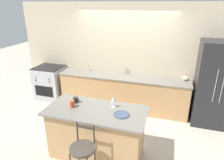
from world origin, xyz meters
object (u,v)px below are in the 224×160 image
(tumbler_cup, at_px, (72,104))
(soap_bottle, at_px, (89,69))
(wine_glass, at_px, (113,100))
(refrigerator, at_px, (215,84))
(coffee_mug, at_px, (76,100))
(bar_stool_near, at_px, (83,154))
(dinner_plate, at_px, (122,115))
(pumpkin_decoration, at_px, (186,78))
(oven_range, at_px, (51,83))

(tumbler_cup, xyz_separation_m, soap_bottle, (-0.56, 2.03, -0.03))
(wine_glass, bearing_deg, refrigerator, 41.00)
(wine_glass, distance_m, coffee_mug, 0.72)
(bar_stool_near, height_order, coffee_mug, coffee_mug)
(coffee_mug, bearing_deg, dinner_plate, -11.13)
(bar_stool_near, distance_m, coffee_mug, 1.06)
(bar_stool_near, relative_size, soap_bottle, 6.34)
(refrigerator, bearing_deg, bar_stool_near, -130.09)
(tumbler_cup, bearing_deg, pumpkin_decoration, 46.67)
(soap_bottle, bearing_deg, dinner_plate, -54.31)
(bar_stool_near, xyz_separation_m, tumbler_cup, (-0.48, 0.65, 0.44))
(refrigerator, distance_m, soap_bottle, 3.14)
(tumbler_cup, bearing_deg, bar_stool_near, -53.29)
(oven_range, xyz_separation_m, pumpkin_decoration, (3.69, 0.22, 0.48))
(refrigerator, xyz_separation_m, dinner_plate, (-1.68, -1.85, -0.01))
(coffee_mug, relative_size, soap_bottle, 0.76)
(soap_bottle, bearing_deg, wine_glass, -55.53)
(tumbler_cup, height_order, soap_bottle, soap_bottle)
(oven_range, xyz_separation_m, tumbler_cup, (1.72, -1.87, 0.52))
(bar_stool_near, height_order, wine_glass, wine_glass)
(bar_stool_near, bearing_deg, refrigerator, 49.91)
(bar_stool_near, height_order, pumpkin_decoration, pumpkin_decoration)
(wine_glass, distance_m, tumbler_cup, 0.73)
(wine_glass, relative_size, tumbler_cup, 1.79)
(dinner_plate, distance_m, tumbler_cup, 0.90)
(oven_range, bearing_deg, wine_glass, -34.47)
(coffee_mug, distance_m, pumpkin_decoration, 2.75)
(wine_glass, bearing_deg, oven_range, 145.53)
(coffee_mug, xyz_separation_m, pumpkin_decoration, (1.98, 1.90, -0.04))
(bar_stool_near, relative_size, dinner_plate, 3.91)
(dinner_plate, bearing_deg, wine_glass, 134.86)
(oven_range, height_order, pumpkin_decoration, pumpkin_decoration)
(tumbler_cup, bearing_deg, soap_bottle, 105.35)
(refrigerator, relative_size, dinner_plate, 7.38)
(coffee_mug, xyz_separation_m, tumbler_cup, (0.02, -0.18, 0.01))
(refrigerator, xyz_separation_m, oven_range, (-4.30, 0.02, -0.49))
(bar_stool_near, xyz_separation_m, wine_glass, (0.21, 0.85, 0.53))
(refrigerator, height_order, wine_glass, refrigerator)
(oven_range, relative_size, tumbler_cup, 8.21)
(soap_bottle, bearing_deg, refrigerator, -3.29)
(wine_glass, distance_m, pumpkin_decoration, 2.27)
(wine_glass, bearing_deg, bar_stool_near, -103.93)
(pumpkin_decoration, xyz_separation_m, soap_bottle, (-2.52, -0.06, 0.01))
(dinner_plate, distance_m, soap_bottle, 2.50)
(wine_glass, bearing_deg, coffee_mug, -177.75)
(coffee_mug, bearing_deg, tumbler_cup, -84.25)
(refrigerator, relative_size, wine_glass, 9.20)
(refrigerator, bearing_deg, tumbler_cup, -144.41)
(tumbler_cup, bearing_deg, coffee_mug, 95.75)
(oven_range, xyz_separation_m, soap_bottle, (1.17, 0.16, 0.49))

